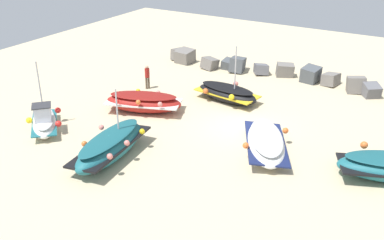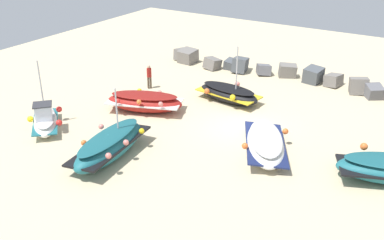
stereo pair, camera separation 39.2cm
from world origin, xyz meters
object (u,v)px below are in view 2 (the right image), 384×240
at_px(fishing_boat_3, 265,143).
at_px(person_walking, 149,75).
at_px(fishing_boat_1, 110,145).
at_px(fishing_boat_4, 228,93).
at_px(fishing_boat_5, 45,120).
at_px(fishing_boat_2, 145,102).

xyz_separation_m(fishing_boat_3, person_walking, (-10.30, 4.09, 0.47)).
xyz_separation_m(fishing_boat_1, fishing_boat_4, (1.64, 9.47, -0.15)).
height_order(fishing_boat_1, fishing_boat_3, fishing_boat_1).
xyz_separation_m(fishing_boat_1, fishing_boat_3, (6.30, 4.54, -0.19)).
bearing_deg(fishing_boat_3, fishing_boat_5, 82.09).
distance_m(fishing_boat_1, fishing_boat_2, 5.78).
bearing_deg(fishing_boat_2, fishing_boat_5, 36.02).
bearing_deg(fishing_boat_3, fishing_boat_1, 98.72).
bearing_deg(fishing_boat_5, person_walking, 124.99).
bearing_deg(fishing_boat_1, fishing_boat_4, 163.47).
height_order(fishing_boat_4, person_walking, fishing_boat_4).
distance_m(fishing_boat_2, fishing_boat_5, 5.85).
relative_size(fishing_boat_2, fishing_boat_3, 0.98).
bearing_deg(fishing_boat_2, person_walking, -78.30).
height_order(fishing_boat_5, person_walking, fishing_boat_5).
bearing_deg(fishing_boat_3, fishing_boat_2, 56.80).
distance_m(fishing_boat_1, fishing_boat_5, 5.23).
bearing_deg(person_walking, fishing_boat_3, -156.51).
bearing_deg(fishing_boat_5, fishing_boat_1, 37.47).
distance_m(fishing_boat_1, fishing_boat_4, 9.62).
xyz_separation_m(fishing_boat_4, fishing_boat_5, (-6.84, -8.93, -0.00)).
bearing_deg(fishing_boat_4, fishing_boat_3, 140.97).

